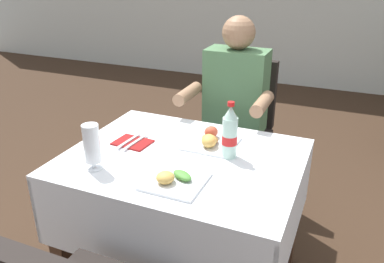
{
  "coord_description": "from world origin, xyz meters",
  "views": [
    {
      "loc": [
        0.63,
        -1.35,
        1.55
      ],
      "look_at": [
        -0.02,
        0.17,
        0.82
      ],
      "focal_mm": 36.73,
      "sensor_mm": 36.0,
      "label": 1
    }
  ],
  "objects": [
    {
      "name": "plate_near_camera",
      "position": [
        0.04,
        -0.15,
        0.75
      ],
      "size": [
        0.23,
        0.23,
        0.06
      ],
      "color": "white",
      "rests_on": "main_dining_table"
    },
    {
      "name": "napkin_cutlery_set",
      "position": [
        -0.3,
        0.1,
        0.74
      ],
      "size": [
        0.18,
        0.19,
        0.01
      ],
      "color": "maroon",
      "rests_on": "main_dining_table"
    },
    {
      "name": "plate_far_diner",
      "position": [
        0.05,
        0.23,
        0.76
      ],
      "size": [
        0.24,
        0.24,
        0.07
      ],
      "color": "white",
      "rests_on": "main_dining_table"
    },
    {
      "name": "seated_diner_far",
      "position": [
        -0.01,
        0.76,
        0.71
      ],
      "size": [
        0.5,
        0.46,
        1.26
      ],
      "color": "#282D42",
      "rests_on": "ground"
    },
    {
      "name": "chair_far_diner_seat",
      "position": [
        -0.02,
        0.87,
        0.55
      ],
      "size": [
        0.44,
        0.5,
        0.97
      ],
      "color": "black",
      "rests_on": "ground"
    },
    {
      "name": "beer_glass_left",
      "position": [
        -0.32,
        -0.18,
        0.84
      ],
      "size": [
        0.07,
        0.07,
        0.2
      ],
      "color": "white",
      "rests_on": "main_dining_table"
    },
    {
      "name": "cola_bottle_primary",
      "position": [
        0.17,
        0.15,
        0.85
      ],
      "size": [
        0.07,
        0.07,
        0.26
      ],
      "color": "silver",
      "rests_on": "main_dining_table"
    },
    {
      "name": "main_dining_table",
      "position": [
        -0.02,
        0.07,
        0.56
      ],
      "size": [
        1.04,
        0.82,
        0.74
      ],
      "color": "white",
      "rests_on": "ground"
    }
  ]
}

